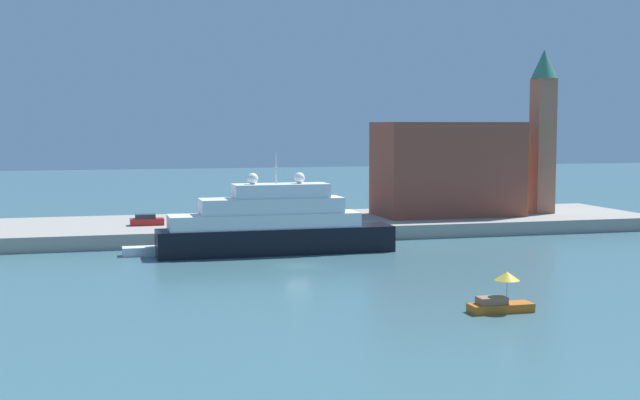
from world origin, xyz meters
name	(u,v)px	position (x,y,z in m)	size (l,w,h in m)	color
ground	(298,266)	(0.00, 0.00, 0.00)	(400.00, 400.00, 0.00)	#3D6670
quay_dock	(251,227)	(0.00, 26.88, 0.89)	(110.00, 21.76, 1.78)	gray
large_yacht	(273,226)	(-0.67, 9.07, 3.07)	(26.36, 4.84, 11.21)	black
small_motorboat	(501,299)	(9.89, -25.01, 1.05)	(4.97, 1.90, 3.10)	#C66019
work_barge	(143,251)	(-14.81, 11.22, 0.48)	(4.41, 1.99, 0.96)	silver
harbor_building	(447,169)	(27.48, 26.46, 8.21)	(19.25, 10.42, 12.86)	brown
bell_tower	(543,124)	(41.63, 25.68, 14.33)	(3.65, 3.65, 23.04)	#9E664C
parked_car	(146,220)	(-13.57, 24.76, 2.38)	(4.15, 1.81, 1.38)	#B21E1E
person_figure	(187,219)	(-8.63, 23.82, 2.57)	(0.36, 0.36, 1.70)	#4C4C4C
mooring_bollard	(253,226)	(-1.49, 17.26, 2.19)	(0.48, 0.48, 0.82)	black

